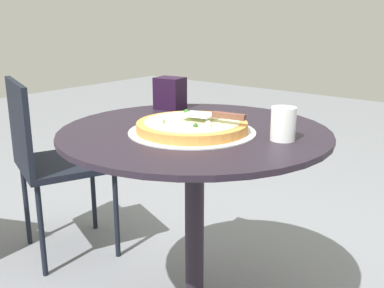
{
  "coord_description": "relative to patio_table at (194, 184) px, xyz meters",
  "views": [
    {
      "loc": [
        -1.15,
        -0.92,
        1.13
      ],
      "look_at": [
        -0.03,
        -0.02,
        0.72
      ],
      "focal_mm": 43.28,
      "sensor_mm": 36.0,
      "label": 1
    }
  ],
  "objects": [
    {
      "name": "drinking_cup",
      "position": [
        0.07,
        -0.29,
        0.24
      ],
      "size": [
        0.08,
        0.08,
        0.1
      ],
      "primitive_type": "cylinder",
      "color": "silver",
      "rests_on": "patio_table"
    },
    {
      "name": "napkin_dispenser",
      "position": [
        0.2,
        0.29,
        0.25
      ],
      "size": [
        0.1,
        0.12,
        0.12
      ],
      "primitive_type": "cube",
      "rotation": [
        0.0,
        0.0,
        1.72
      ],
      "color": "black",
      "rests_on": "patio_table"
    },
    {
      "name": "patio_chair_near",
      "position": [
        0.01,
        0.86,
        -0.06
      ],
      "size": [
        0.52,
        0.52,
        0.84
      ],
      "color": "black",
      "rests_on": "ground"
    },
    {
      "name": "pizza_on_tray",
      "position": [
        -0.03,
        -0.02,
        0.21
      ],
      "size": [
        0.41,
        0.41,
        0.05
      ],
      "color": "silver",
      "rests_on": "patio_table"
    },
    {
      "name": "patio_table",
      "position": [
        0.0,
        0.0,
        0.0
      ],
      "size": [
        0.89,
        0.89,
        0.76
      ],
      "color": "black",
      "rests_on": "ground"
    },
    {
      "name": "pizza_server",
      "position": [
        0.0,
        -0.08,
        0.25
      ],
      "size": [
        0.1,
        0.22,
        0.02
      ],
      "color": "silver",
      "rests_on": "pizza_on_tray"
    }
  ]
}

